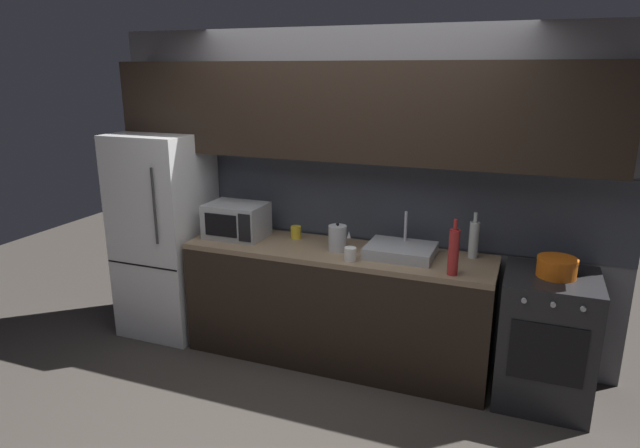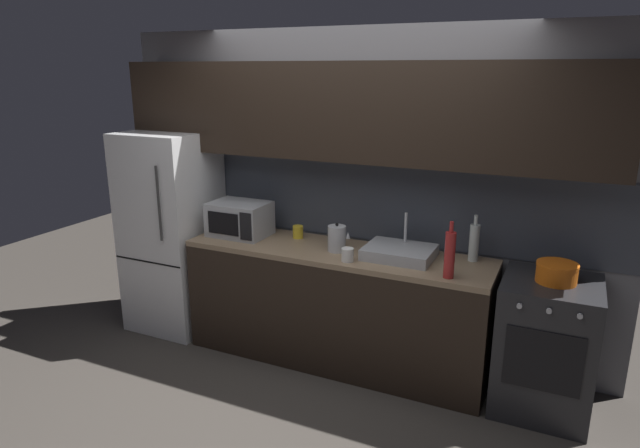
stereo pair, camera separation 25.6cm
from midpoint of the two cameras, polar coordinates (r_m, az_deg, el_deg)
The scene contains 13 objects.
ground_plane at distance 3.76m, azimuth -5.37°, elevation -20.02°, with size 10.00×10.00×0.00m, color #3D3833.
back_wall at distance 4.20m, azimuth 1.44°, elevation 6.96°, with size 4.05×0.44×2.50m.
counter_run at distance 4.24m, azimuth -0.05°, elevation -8.46°, with size 2.31×0.60×0.90m.
refrigerator at distance 4.84m, azimuth -17.22°, elevation -1.02°, with size 0.68×0.69×1.70m.
oven_range at distance 4.00m, azimuth 20.71°, elevation -11.13°, with size 0.60×0.62×0.90m.
microwave at distance 4.43m, azimuth -10.32°, elevation 0.37°, with size 0.46×0.35×0.27m.
sink_basin at distance 3.96m, azimuth 6.55°, elevation -2.77°, with size 0.48×0.38×0.30m.
kettle at distance 4.03m, azimuth 0.03°, elevation -1.50°, with size 0.17×0.13×0.21m.
wine_bottle_red at distance 3.62m, azimuth 11.77°, elevation -2.84°, with size 0.07×0.07×0.37m.
wine_bottle_clear at distance 3.99m, azimuth 13.94°, elevation -1.54°, with size 0.07×0.07×0.33m.
mug_white at distance 3.83m, azimuth 1.26°, elevation -3.17°, with size 0.08×0.08×0.10m, color silver.
mug_yellow at distance 4.34m, azimuth -4.21°, elevation -0.89°, with size 0.08×0.08×0.10m, color gold.
cooking_pot at distance 3.81m, azimuth 21.66°, elevation -4.22°, with size 0.25×0.25×0.13m.
Camera 1 is at (1.29, -2.75, 2.20)m, focal length 30.78 mm.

